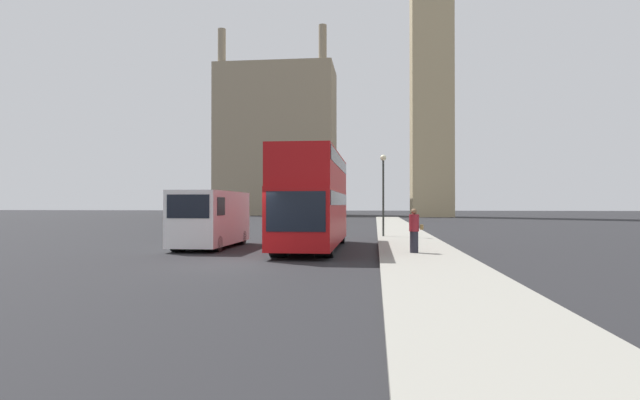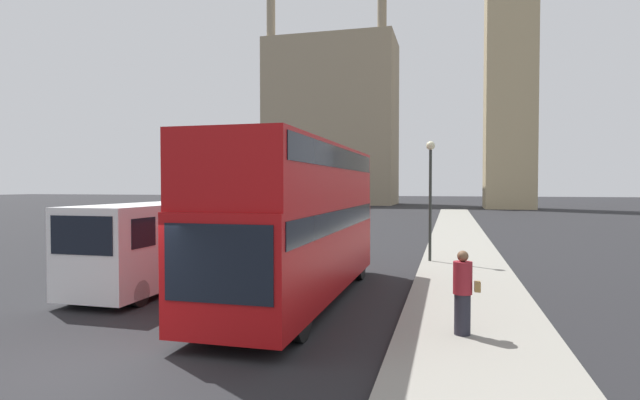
{
  "view_description": "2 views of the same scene",
  "coord_description": "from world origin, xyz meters",
  "px_view_note": "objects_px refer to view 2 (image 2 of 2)",
  "views": [
    {
      "loc": [
        4.85,
        -16.64,
        2.07
      ],
      "look_at": [
        2.36,
        5.81,
        2.27
      ],
      "focal_mm": 28.0,
      "sensor_mm": 36.0,
      "label": 1
    },
    {
      "loc": [
        6.11,
        -7.26,
        3.24
      ],
      "look_at": [
        0.77,
        13.22,
        2.63
      ],
      "focal_mm": 28.0,
      "sensor_mm": 36.0,
      "label": 2
    }
  ],
  "objects_px": {
    "white_van": "(148,244)",
    "pedestrian": "(463,293)",
    "red_double_decker_bus": "(299,214)",
    "street_lamp": "(430,181)"
  },
  "relations": [
    {
      "from": "street_lamp",
      "to": "red_double_decker_bus",
      "type": "bearing_deg",
      "value": -113.91
    },
    {
      "from": "white_van",
      "to": "street_lamp",
      "type": "xyz_separation_m",
      "value": [
        8.25,
        7.37,
        2.01
      ]
    },
    {
      "from": "red_double_decker_bus",
      "to": "street_lamp",
      "type": "height_order",
      "value": "street_lamp"
    },
    {
      "from": "white_van",
      "to": "pedestrian",
      "type": "height_order",
      "value": "white_van"
    },
    {
      "from": "white_van",
      "to": "street_lamp",
      "type": "distance_m",
      "value": 11.24
    },
    {
      "from": "white_van",
      "to": "street_lamp",
      "type": "relative_size",
      "value": 1.22
    },
    {
      "from": "white_van",
      "to": "street_lamp",
      "type": "bearing_deg",
      "value": 41.79
    },
    {
      "from": "white_van",
      "to": "pedestrian",
      "type": "distance_m",
      "value": 9.74
    },
    {
      "from": "red_double_decker_bus",
      "to": "white_van",
      "type": "bearing_deg",
      "value": 178.33
    },
    {
      "from": "red_double_decker_bus",
      "to": "white_van",
      "type": "distance_m",
      "value": 5.02
    }
  ]
}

